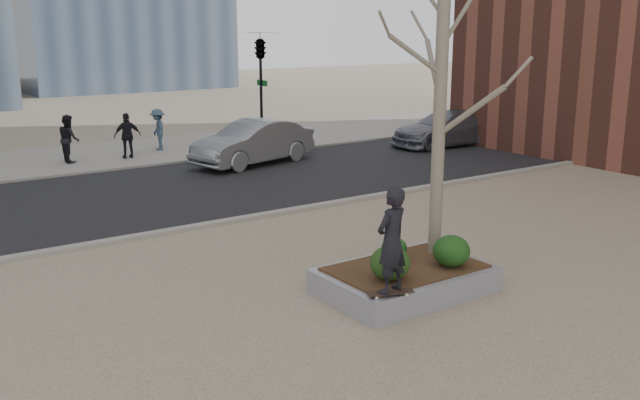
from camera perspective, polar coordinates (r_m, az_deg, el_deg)
ground at (r=12.66m, az=3.34°, el=-8.27°), size 120.00×120.00×0.00m
street at (r=21.08m, az=-13.64°, el=0.42°), size 60.00×8.00×0.02m
far_sidewalk at (r=27.60m, az=-18.98°, el=3.19°), size 60.00×6.00×0.02m
planter at (r=13.18m, az=6.80°, el=-6.39°), size 3.00×2.00×0.45m
planter_mulch at (r=13.10m, az=6.83°, el=-5.38°), size 2.70×1.70×0.04m
sycamore_tree at (r=13.31m, az=9.65°, el=9.47°), size 2.80×2.80×6.60m
shrub_left at (r=12.32m, az=5.63°, el=-5.04°), size 0.70×0.70×0.59m
shrub_middle at (r=13.42m, az=5.96°, el=-3.86°), size 0.49×0.49×0.41m
shrub_right at (r=13.15m, az=10.47°, el=-4.03°), size 0.68×0.68×0.57m
skateboard at (r=11.79m, az=5.64°, el=-7.48°), size 0.80×0.45×0.08m
skateboarder at (r=11.49m, az=5.75°, el=-3.24°), size 0.72×0.55×1.75m
car_silver at (r=24.96m, az=-5.37°, el=4.61°), size 4.85×2.63×1.52m
car_third at (r=29.21m, az=10.06°, el=5.67°), size 4.89×2.25×1.38m
pedestrian_a at (r=26.66m, az=-19.45°, el=4.66°), size 0.66×0.83×1.68m
pedestrian_b at (r=28.33m, az=-12.84°, el=5.52°), size 0.77×1.12×1.60m
pedestrian_c at (r=26.87m, az=-15.14°, el=4.99°), size 1.01×0.54×1.64m
traffic_light_far at (r=27.61m, az=-4.73°, el=8.59°), size 0.60×2.48×4.50m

